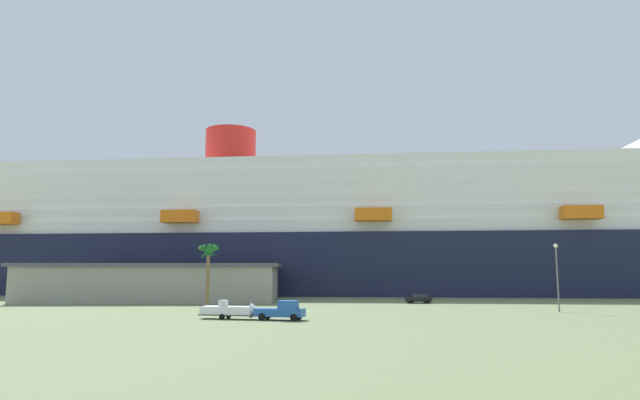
{
  "coord_description": "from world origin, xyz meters",
  "views": [
    {
      "loc": [
        6.51,
        -76.65,
        5.44
      ],
      "look_at": [
        1.78,
        29.03,
        19.42
      ],
      "focal_mm": 30.55,
      "sensor_mm": 36.0,
      "label": 1
    }
  ],
  "objects_px": {
    "parked_car_black_coupe": "(419,298)",
    "small_boat_on_trailer": "(233,311)",
    "cruise_ship": "(396,240)",
    "pickup_truck": "(282,311)",
    "palm_tree": "(208,256)",
    "street_lamp": "(557,268)"
  },
  "relations": [
    {
      "from": "pickup_truck",
      "to": "cruise_ship",
      "type": "bearing_deg",
      "value": 74.9
    },
    {
      "from": "pickup_truck",
      "to": "parked_car_black_coupe",
      "type": "relative_size",
      "value": 1.28
    },
    {
      "from": "parked_car_black_coupe",
      "to": "cruise_ship",
      "type": "bearing_deg",
      "value": 89.96
    },
    {
      "from": "cruise_ship",
      "to": "parked_car_black_coupe",
      "type": "height_order",
      "value": "cruise_ship"
    },
    {
      "from": "small_boat_on_trailer",
      "to": "palm_tree",
      "type": "xyz_separation_m",
      "value": [
        -8.75,
        22.39,
        6.92
      ]
    },
    {
      "from": "cruise_ship",
      "to": "pickup_truck",
      "type": "bearing_deg",
      "value": -105.1
    },
    {
      "from": "pickup_truck",
      "to": "small_boat_on_trailer",
      "type": "xyz_separation_m",
      "value": [
        -5.82,
        1.18,
        -0.08
      ]
    },
    {
      "from": "small_boat_on_trailer",
      "to": "parked_car_black_coupe",
      "type": "xyz_separation_m",
      "value": [
        25.85,
        32.96,
        -0.13
      ]
    },
    {
      "from": "cruise_ship",
      "to": "street_lamp",
      "type": "distance_m",
      "value": 62.67
    },
    {
      "from": "pickup_truck",
      "to": "small_boat_on_trailer",
      "type": "bearing_deg",
      "value": 168.57
    },
    {
      "from": "pickup_truck",
      "to": "small_boat_on_trailer",
      "type": "height_order",
      "value": "pickup_truck"
    },
    {
      "from": "street_lamp",
      "to": "palm_tree",
      "type": "bearing_deg",
      "value": 169.67
    },
    {
      "from": "small_boat_on_trailer",
      "to": "palm_tree",
      "type": "distance_m",
      "value": 25.01
    },
    {
      "from": "cruise_ship",
      "to": "street_lamp",
      "type": "bearing_deg",
      "value": -74.79
    },
    {
      "from": "cruise_ship",
      "to": "parked_car_black_coupe",
      "type": "relative_size",
      "value": 64.04
    },
    {
      "from": "small_boat_on_trailer",
      "to": "palm_tree",
      "type": "relative_size",
      "value": 0.86
    },
    {
      "from": "palm_tree",
      "to": "street_lamp",
      "type": "distance_m",
      "value": 51.82
    },
    {
      "from": "cruise_ship",
      "to": "palm_tree",
      "type": "distance_m",
      "value": 61.69
    },
    {
      "from": "palm_tree",
      "to": "street_lamp",
      "type": "relative_size",
      "value": 1.06
    },
    {
      "from": "cruise_ship",
      "to": "small_boat_on_trailer",
      "type": "bearing_deg",
      "value": -109.48
    },
    {
      "from": "parked_car_black_coupe",
      "to": "small_boat_on_trailer",
      "type": "bearing_deg",
      "value": -128.1
    },
    {
      "from": "street_lamp",
      "to": "parked_car_black_coupe",
      "type": "relative_size",
      "value": 2.01
    }
  ]
}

